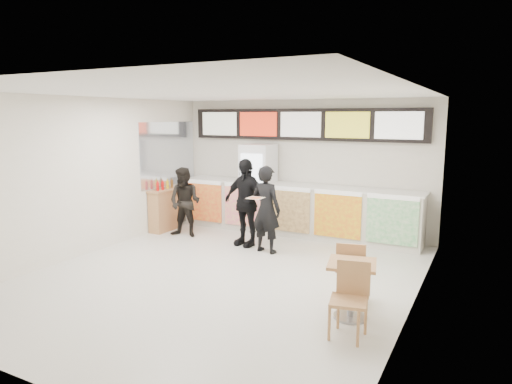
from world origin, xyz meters
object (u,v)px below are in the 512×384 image
Objects in this scene: customer_main at (266,209)px; customer_left at (185,202)px; service_counter at (295,209)px; customer_mid at (245,202)px; condiment_ledge at (165,209)px; cafe_table at (352,280)px; drinks_fridge at (258,187)px.

customer_main reaches higher than customer_left.
service_counter is 1.54m from customer_main.
customer_mid is 1.56× the size of condiment_ledge.
customer_left reaches higher than service_counter.
service_counter is at bearing 110.36° from cafe_table.
customer_left is 0.86× the size of customer_mid.
drinks_fridge is 1.34m from customer_mid.
drinks_fridge is at bearing 29.57° from condiment_ledge.
customer_main is (0.97, -1.53, -0.15)m from drinks_fridge.
condiment_ledge is at bearing -159.52° from service_counter.
customer_left is 0.83m from condiment_ledge.
condiment_ledge reaches higher than service_counter.
drinks_fridge is 1.25× the size of cafe_table.
service_counter is 2.44m from customer_left.
customer_main is 0.65m from customer_mid.
service_counter is 1.03m from drinks_fridge.
cafe_table is at bearing -57.41° from service_counter.
drinks_fridge is at bearing 41.31° from customer_left.
cafe_table is at bearing 145.60° from customer_main.
service_counter is at bearing 76.12° from customer_mid.
condiment_ledge is (-2.26, 0.21, -0.40)m from customer_mid.
customer_mid reaches higher than condiment_ledge.
drinks_fridge is 1.82m from customer_main.
customer_mid is (0.37, -1.28, -0.10)m from drinks_fridge.
customer_left is 0.96× the size of cafe_table.
customer_main is (0.03, -1.51, 0.28)m from service_counter.
customer_left reaches higher than condiment_ledge.
drinks_fridge is at bearing 179.01° from service_counter.
drinks_fridge reaches higher than customer_mid.
service_counter is 3.01m from condiment_ledge.
service_counter is 2.78× the size of drinks_fridge.
customer_mid is at bearing -73.86° from drinks_fridge.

